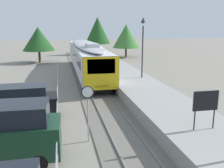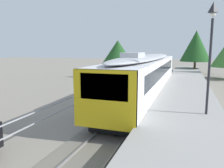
% 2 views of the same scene
% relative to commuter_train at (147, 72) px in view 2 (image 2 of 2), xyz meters
% --- Properties ---
extents(ground_plane, '(160.00, 160.00, 0.00)m').
position_rel_commuter_train_xyz_m(ground_plane, '(-3.00, -4.66, -2.15)').
color(ground_plane, gray).
extents(track_rails, '(3.20, 60.00, 0.14)m').
position_rel_commuter_train_xyz_m(track_rails, '(0.00, -4.66, -2.12)').
color(track_rails, '#6B665B').
rests_on(track_rails, ground).
extents(commuter_train, '(2.82, 20.83, 3.74)m').
position_rel_commuter_train_xyz_m(commuter_train, '(0.00, 0.00, 0.00)').
color(commuter_train, silver).
rests_on(commuter_train, track_rails).
extents(station_platform, '(3.90, 60.00, 0.90)m').
position_rel_commuter_train_xyz_m(station_platform, '(3.25, -4.66, -1.70)').
color(station_platform, '#999691').
rests_on(station_platform, ground).
extents(platform_lamp_mid_platform, '(0.34, 0.34, 5.35)m').
position_rel_commuter_train_xyz_m(platform_lamp_mid_platform, '(4.26, -7.24, 2.47)').
color(platform_lamp_mid_platform, '#232328').
rests_on(platform_lamp_mid_platform, station_platform).
extents(tree_behind_station_far, '(4.79, 4.79, 5.35)m').
position_rel_commuter_train_xyz_m(tree_behind_station_far, '(-6.05, 10.94, 1.44)').
color(tree_behind_station_far, brown).
rests_on(tree_behind_station_far, ground).
extents(tree_distant_left, '(4.97, 4.97, 7.18)m').
position_rel_commuter_train_xyz_m(tree_distant_left, '(4.47, 20.73, 2.47)').
color(tree_distant_left, brown).
rests_on(tree_distant_left, ground).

